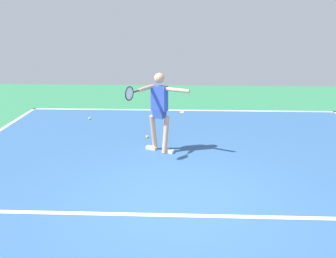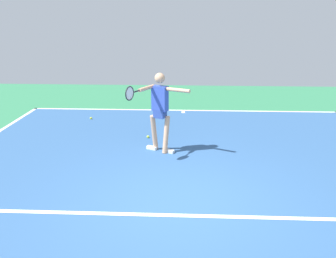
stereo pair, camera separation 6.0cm
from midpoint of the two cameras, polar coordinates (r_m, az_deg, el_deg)
The scene contains 8 objects.
ground_plane at distance 6.42m, azimuth 1.88°, elevation -11.00°, with size 21.58×21.58×0.00m, color #2D754C.
court_surface at distance 6.42m, azimuth 1.88°, elevation -10.98°, with size 9.82×12.72×0.00m, color #2D5484.
court_line_baseline_near at distance 12.35m, azimuth 2.43°, elevation 2.81°, with size 9.82×0.10×0.01m, color white.
court_line_service at distance 6.06m, azimuth 1.81°, elevation -12.76°, with size 7.37×0.10×0.01m, color white.
court_line_centre_mark at distance 12.16m, azimuth 2.43°, elevation 2.59°, with size 0.10×0.30×0.01m, color white.
tennis_player at distance 8.37m, azimuth -1.09°, elevation 3.30°, with size 1.29×1.08×1.79m.
tennis_ball_by_baseline at distance 11.51m, azimuth -11.28°, elevation 1.60°, with size 0.07×0.07×0.07m, color yellow.
tennis_ball_near_service_line at distance 9.59m, azimuth -2.82°, elevation -1.16°, with size 0.07×0.07×0.07m, color #C6E53D.
Camera 2 is at (-0.11, 5.67, 3.00)m, focal length 40.82 mm.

